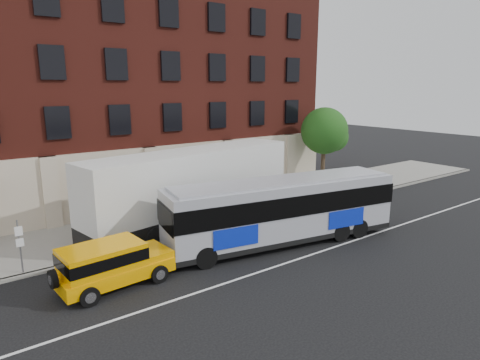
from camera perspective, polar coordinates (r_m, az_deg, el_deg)
ground at (r=18.26m, az=4.03°, el=-12.94°), size 120.00×120.00×0.00m
sidewalk at (r=25.26m, az=-9.31°, el=-5.47°), size 60.00×6.00×0.15m
kerb at (r=22.77m, az=-5.84°, el=-7.44°), size 60.00×0.25×0.15m
lane_line at (r=18.61m, az=3.01°, el=-12.40°), size 60.00×0.12×0.01m
building at (r=31.30m, az=-16.59°, el=11.66°), size 30.00×12.10×15.00m
sign_pole at (r=19.86m, az=-28.01°, el=-7.78°), size 0.30×0.20×2.50m
street_tree at (r=32.91m, az=11.58°, el=6.40°), size 3.60×3.60×6.20m
city_bus at (r=21.22m, az=5.94°, el=-3.89°), size 12.54×4.75×3.36m
yellow_suv at (r=17.62m, az=-17.48°, el=-10.79°), size 4.85×2.38×1.82m
shipping_container at (r=23.82m, az=-6.43°, el=-1.24°), size 13.49×4.95×4.41m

